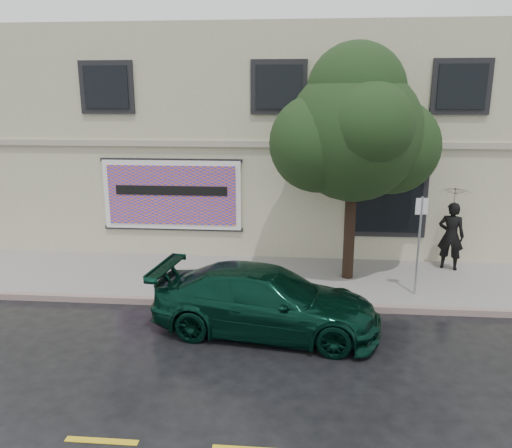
# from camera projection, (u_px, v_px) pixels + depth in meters

# --- Properties ---
(ground) EXTENTS (90.00, 90.00, 0.00)m
(ground) POSITION_uv_depth(u_px,v_px,m) (266.00, 337.00, 10.55)
(ground) COLOR black
(ground) RESTS_ON ground
(sidewalk) EXTENTS (20.00, 3.50, 0.15)m
(sidewalk) POSITION_uv_depth(u_px,v_px,m) (274.00, 279.00, 13.67)
(sidewalk) COLOR gray
(sidewalk) RESTS_ON ground
(curb) EXTENTS (20.00, 0.18, 0.16)m
(curb) POSITION_uv_depth(u_px,v_px,m) (270.00, 305.00, 11.98)
(curb) COLOR gray
(curb) RESTS_ON ground
(building) EXTENTS (20.00, 8.12, 7.00)m
(building) POSITION_uv_depth(u_px,v_px,m) (283.00, 137.00, 18.37)
(building) COLOR beige
(building) RESTS_ON ground
(billboard) EXTENTS (4.30, 0.16, 2.20)m
(billboard) POSITION_uv_depth(u_px,v_px,m) (172.00, 195.00, 15.06)
(billboard) COLOR white
(billboard) RESTS_ON ground
(car) EXTENTS (5.08, 2.78, 1.41)m
(car) POSITION_uv_depth(u_px,v_px,m) (266.00, 301.00, 10.65)
(car) COLOR black
(car) RESTS_ON ground
(pedestrian) EXTENTS (0.83, 0.70, 1.94)m
(pedestrian) POSITION_uv_depth(u_px,v_px,m) (451.00, 236.00, 14.07)
(pedestrian) COLOR black
(pedestrian) RESTS_ON sidewalk
(umbrella) EXTENTS (1.02, 1.02, 0.69)m
(umbrella) POSITION_uv_depth(u_px,v_px,m) (456.00, 190.00, 13.75)
(umbrella) COLOR black
(umbrella) RESTS_ON pedestrian
(street_tree) EXTENTS (3.46, 3.46, 5.59)m
(street_tree) POSITION_uv_depth(u_px,v_px,m) (354.00, 134.00, 12.67)
(street_tree) COLOR black
(street_tree) RESTS_ON sidewalk
(fire_hydrant) EXTENTS (0.31, 0.29, 0.76)m
(fire_hydrant) POSITION_uv_depth(u_px,v_px,m) (211.00, 281.00, 12.32)
(fire_hydrant) COLOR white
(fire_hydrant) RESTS_ON sidewalk
(sign_pole) EXTENTS (0.31, 0.06, 2.48)m
(sign_pole) POSITION_uv_depth(u_px,v_px,m) (419.00, 236.00, 12.09)
(sign_pole) COLOR #9B9EA3
(sign_pole) RESTS_ON sidewalk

